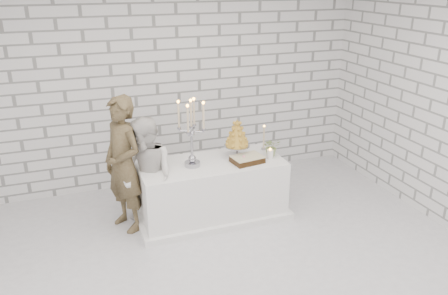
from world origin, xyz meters
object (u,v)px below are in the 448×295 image
(groom, at_px, (124,165))
(bride, at_px, (148,176))
(croquembouche, at_px, (237,138))
(cake_table, at_px, (212,189))
(candelabra, at_px, (192,133))

(groom, relative_size, bride, 1.18)
(croquembouche, bearing_deg, bride, -175.24)
(croquembouche, bearing_deg, groom, 178.59)
(cake_table, xyz_separation_m, groom, (-1.06, 0.09, 0.46))
(cake_table, distance_m, groom, 1.16)
(cake_table, bearing_deg, bride, -177.34)
(candelabra, bearing_deg, bride, -178.86)
(groom, bearing_deg, bride, 36.25)
(bride, xyz_separation_m, croquembouche, (1.17, 0.10, 0.29))
(cake_table, relative_size, croquembouche, 3.55)
(cake_table, xyz_separation_m, bride, (-0.80, -0.04, 0.33))
(cake_table, xyz_separation_m, candelabra, (-0.25, -0.03, 0.80))
(groom, bearing_deg, croquembouche, 61.98)
(bride, distance_m, croquembouche, 1.21)
(cake_table, height_order, candelabra, candelabra)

